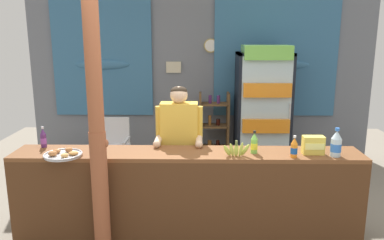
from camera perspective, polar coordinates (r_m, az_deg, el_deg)
ground_plane at (r=4.89m, az=1.33°, el=-12.50°), size 7.95×7.95×0.00m
back_wall_curtained at (r=6.35m, az=1.24°, el=6.17°), size 5.57×0.22×2.61m
stall_counter at (r=3.89m, az=-0.77°, el=-10.29°), size 3.50×0.46×0.92m
timber_post at (r=3.58m, az=-13.90°, el=-2.52°), size 0.18×0.16×2.43m
drink_fridge at (r=5.88m, az=10.50°, el=2.54°), size 0.80×0.73×1.92m
bottle_shelf_rack at (r=6.12m, az=3.27°, el=-1.20°), size 0.48×0.28×1.18m
plastic_lawn_chair at (r=5.82m, az=-11.48°, el=-3.39°), size 0.45×0.45×0.86m
shopkeeper at (r=4.24m, az=-1.92°, el=-2.56°), size 0.52×0.42×1.53m
soda_bottle_water at (r=3.95m, az=20.62°, el=-3.41°), size 0.10×0.10×0.28m
soda_bottle_grape_soda at (r=4.29m, az=-21.22°, el=-2.57°), size 0.06×0.06×0.22m
soda_bottle_orange_soda at (r=3.80m, az=14.93°, el=-4.06°), size 0.07×0.07×0.22m
soda_bottle_lime_soda at (r=3.85m, az=9.23°, el=-3.48°), size 0.07×0.07×0.23m
snack_box_instant_noodle at (r=3.96m, az=17.56°, el=-3.57°), size 0.21×0.11×0.18m
pastry_tray at (r=3.93m, az=-18.63°, el=-4.84°), size 0.37×0.37×0.07m
banana_bunch at (r=3.75m, az=6.61°, el=-4.41°), size 0.28×0.05×0.16m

